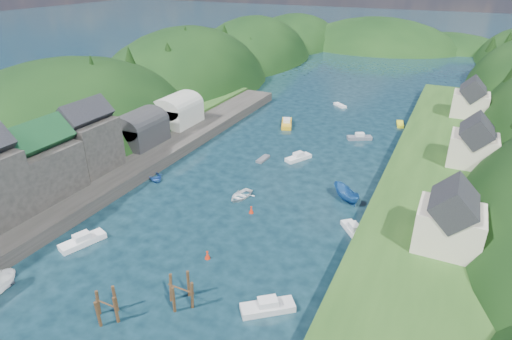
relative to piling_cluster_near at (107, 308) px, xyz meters
The scene contains 15 objects.
ground 51.58m from the piling_cluster_near, 87.66° to the left, with size 600.00×600.00×0.00m, color black.
hillside_left 88.21m from the piling_cluster_near, 119.27° to the left, with size 44.00×245.56×52.00m.
far_hills 175.97m from the piling_cluster_near, 88.91° to the left, with size 103.00×68.00×44.00m.
hill_trees 67.19m from the piling_cluster_near, 88.25° to the left, with size 91.34×149.90×12.46m.
quay_left 30.70m from the piling_cluster_near, 135.49° to the left, with size 12.00×110.00×2.00m, color #2D2B28.
terrace_left_grass 36.02m from the piling_cluster_near, 143.32° to the left, with size 12.00×110.00×2.50m, color #234719.
quayside_buildings 25.84m from the piling_cluster_near, 161.68° to the left, with size 8.00×35.84×12.90m.
boat_sheds 47.21m from the piling_cluster_near, 120.52° to the left, with size 7.00×21.00×7.50m.
terrace_right 49.59m from the piling_cluster_near, 56.86° to the left, with size 16.00×120.00×2.40m, color #234719.
right_bank_cottages 58.42m from the piling_cluster_near, 58.87° to the left, with size 9.00×59.24×8.41m.
piling_cluster_near is the anchor object (origin of this frame).
piling_cluster_far 7.28m from the piling_cluster_near, 41.14° to the left, with size 3.14×2.94×3.92m.
channel_buoy_near 13.03m from the piling_cluster_near, 72.76° to the left, with size 0.70×0.70×1.10m.
channel_buoy_far 24.39m from the piling_cluster_near, 80.60° to the left, with size 0.70×0.70×1.10m.
moored_boats 22.94m from the piling_cluster_near, 87.46° to the left, with size 37.84×89.45×2.27m.
Camera 1 is at (24.93, -24.05, 31.74)m, focal length 30.00 mm.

